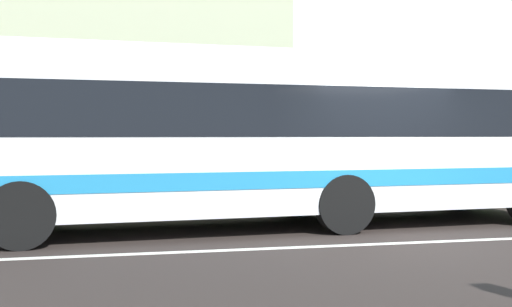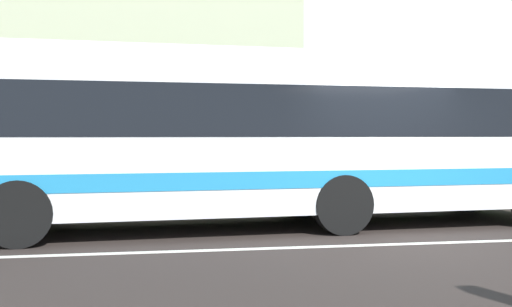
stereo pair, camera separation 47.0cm
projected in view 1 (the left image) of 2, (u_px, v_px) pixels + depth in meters
The scene contains 4 objects.
ground_plane at pixel (413, 243), 9.35m from camera, with size 160.00×160.00×0.00m, color #2D2623.
lane_centre_line at pixel (413, 243), 9.35m from camera, with size 60.00×0.16×0.01m, color silver.
hedge_row_far at pixel (218, 184), 14.19m from camera, with size 19.41×1.10×1.04m, color #386427.
transit_bus at pixel (286, 133), 11.03m from camera, with size 10.96×3.13×3.08m.
Camera 1 is at (-4.33, -8.58, 1.66)m, focal length 42.78 mm.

